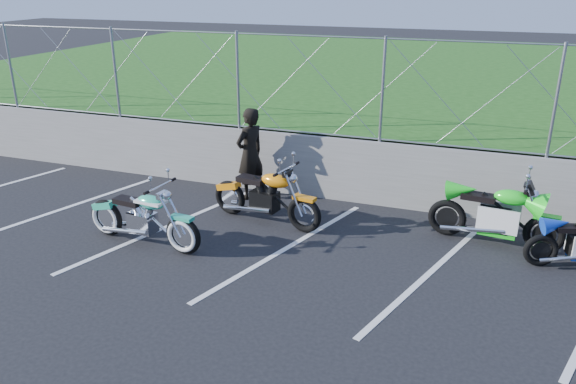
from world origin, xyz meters
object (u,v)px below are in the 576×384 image
(person_standing, at_px, (250,154))
(cruiser_turquoise, at_px, (144,220))
(sportbike_green, at_px, (497,217))
(naked_orange, at_px, (267,198))

(person_standing, bearing_deg, cruiser_turquoise, 6.49)
(sportbike_green, relative_size, person_standing, 1.19)
(cruiser_turquoise, relative_size, sportbike_green, 1.03)
(cruiser_turquoise, xyz_separation_m, naked_orange, (1.62, 1.55, 0.03))
(naked_orange, bearing_deg, cruiser_turquoise, -125.57)
(sportbike_green, distance_m, person_standing, 4.87)
(sportbike_green, bearing_deg, person_standing, 179.19)
(cruiser_turquoise, height_order, sportbike_green, sportbike_green)
(naked_orange, height_order, person_standing, person_standing)
(naked_orange, relative_size, sportbike_green, 1.02)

